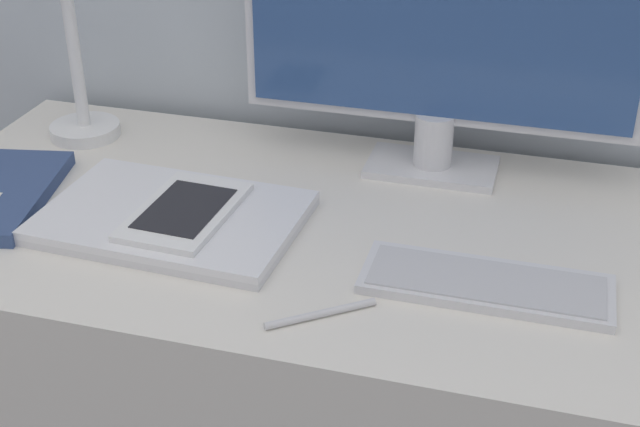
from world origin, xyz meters
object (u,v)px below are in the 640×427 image
monitor (442,18)px  pen (321,314)px  laptop (172,218)px  desk_lamp (70,19)px  keyboard (486,284)px  ereader (185,211)px

monitor → pen: monitor is taller
laptop → desk_lamp: size_ratio=1.03×
keyboard → desk_lamp: desk_lamp is taller
laptop → ereader: 0.03m
keyboard → pen: (-0.17, -0.11, -0.00)m
ereader → pen: ereader is taller
monitor → desk_lamp: 0.57m
monitor → ereader: size_ratio=2.91×
desk_lamp → laptop: bearing=-41.8°
monitor → keyboard: monitor is taller
monitor → keyboard: 0.39m
monitor → laptop: monitor is taller
keyboard → desk_lamp: bearing=158.4°
keyboard → ereader: ereader is taller
pen → monitor: bearing=81.7°
ereader → pen: 0.27m
keyboard → ereader: (-0.40, 0.04, 0.02)m
monitor → keyboard: (0.12, -0.30, -0.23)m
keyboard → pen: bearing=-148.0°
monitor → desk_lamp: (-0.57, -0.03, -0.04)m
ereader → pen: bearing=-32.6°
monitor → laptop: (-0.31, -0.26, -0.23)m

